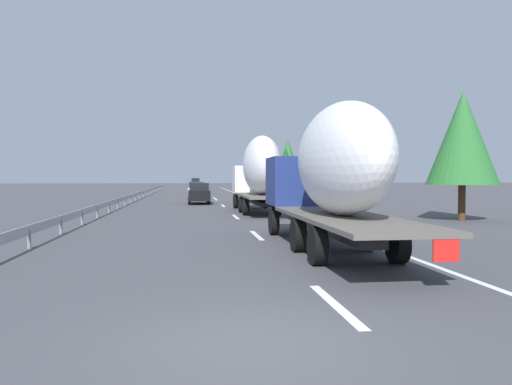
{
  "coord_description": "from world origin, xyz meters",
  "views": [
    {
      "loc": [
        -6.91,
        0.82,
        2.34
      ],
      "look_at": [
        23.09,
        -3.1,
        1.38
      ],
      "focal_mm": 35.66,
      "sensor_mm": 36.0,
      "label": 1
    }
  ],
  "objects_px": {
    "truck_lead": "(259,171)",
    "car_white_van": "(197,190)",
    "truck_trailing": "(331,171)",
    "car_black_suv": "(199,193)",
    "road_sign": "(260,179)",
    "car_blue_sedan": "(195,183)"
  },
  "relations": [
    {
      "from": "truck_trailing",
      "to": "car_black_suv",
      "type": "relative_size",
      "value": 2.85
    },
    {
      "from": "road_sign",
      "to": "car_white_van",
      "type": "bearing_deg",
      "value": 97.93
    },
    {
      "from": "car_white_van",
      "to": "truck_trailing",
      "type": "bearing_deg",
      "value": -174.33
    },
    {
      "from": "truck_trailing",
      "to": "car_white_van",
      "type": "xyz_separation_m",
      "value": [
        37.51,
        3.72,
        -1.61
      ]
    },
    {
      "from": "truck_trailing",
      "to": "car_black_suv",
      "type": "distance_m",
      "value": 28.1
    },
    {
      "from": "car_black_suv",
      "to": "car_white_van",
      "type": "relative_size",
      "value": 1.07
    },
    {
      "from": "car_blue_sedan",
      "to": "road_sign",
      "type": "xyz_separation_m",
      "value": [
        -46.57,
        -6.4,
        1.08
      ]
    },
    {
      "from": "road_sign",
      "to": "car_blue_sedan",
      "type": "bearing_deg",
      "value": 7.83
    },
    {
      "from": "truck_trailing",
      "to": "road_sign",
      "type": "bearing_deg",
      "value": -4.61
    },
    {
      "from": "truck_lead",
      "to": "road_sign",
      "type": "bearing_deg",
      "value": -8.14
    },
    {
      "from": "car_white_van",
      "to": "car_black_suv",
      "type": "bearing_deg",
      "value": -179.59
    },
    {
      "from": "car_white_van",
      "to": "truck_lead",
      "type": "bearing_deg",
      "value": -169.82
    },
    {
      "from": "truck_lead",
      "to": "car_white_van",
      "type": "xyz_separation_m",
      "value": [
        20.73,
        3.72,
        -1.78
      ]
    },
    {
      "from": "truck_lead",
      "to": "car_white_van",
      "type": "bearing_deg",
      "value": 10.18
    },
    {
      "from": "car_black_suv",
      "to": "truck_trailing",
      "type": "bearing_deg",
      "value": -172.52
    },
    {
      "from": "car_black_suv",
      "to": "road_sign",
      "type": "height_order",
      "value": "road_sign"
    },
    {
      "from": "car_blue_sedan",
      "to": "truck_trailing",
      "type": "bearing_deg",
      "value": -177.77
    },
    {
      "from": "truck_trailing",
      "to": "car_white_van",
      "type": "height_order",
      "value": "truck_trailing"
    },
    {
      "from": "truck_trailing",
      "to": "car_blue_sedan",
      "type": "relative_size",
      "value": 2.92
    },
    {
      "from": "truck_lead",
      "to": "truck_trailing",
      "type": "height_order",
      "value": "truck_lead"
    },
    {
      "from": "car_white_van",
      "to": "road_sign",
      "type": "relative_size",
      "value": 1.42
    },
    {
      "from": "truck_trailing",
      "to": "car_black_suv",
      "type": "height_order",
      "value": "truck_trailing"
    }
  ]
}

